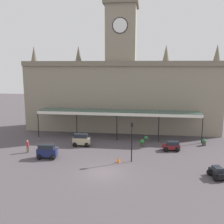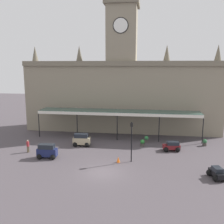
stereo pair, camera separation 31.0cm
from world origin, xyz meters
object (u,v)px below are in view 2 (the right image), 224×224
object	(u,v)px
car_navy_van	(47,152)
car_black_sedan	(217,174)
victorian_lamppost	(132,137)
planter_forecourt_centre	(205,142)
pedestrian_near_entrance	(28,146)
planter_by_canopy	(142,143)
planter_near_kerb	(146,139)
car_beige_van	(82,140)
car_maroon_estate	(172,147)
traffic_cone	(118,160)

from	to	relation	value
car_navy_van	car_black_sedan	xyz separation A→B (m)	(19.10, -3.00, -0.30)
victorian_lamppost	planter_forecourt_centre	size ratio (longest dim) A/B	5.02
car_black_sedan	planter_forecourt_centre	bearing A→B (deg)	84.48
pedestrian_near_entrance	planter_by_canopy	size ratio (longest dim) A/B	1.74
pedestrian_near_entrance	planter_near_kerb	distance (m)	16.63
car_beige_van	planter_by_canopy	world-z (taller)	car_beige_van
planter_near_kerb	car_navy_van	bearing A→B (deg)	-145.38
car_black_sedan	planter_near_kerb	bearing A→B (deg)	122.32
car_black_sedan	planter_near_kerb	size ratio (longest dim) A/B	2.29
car_maroon_estate	traffic_cone	world-z (taller)	car_maroon_estate
planter_near_kerb	planter_by_canopy	size ratio (longest dim) A/B	1.00
car_black_sedan	planter_forecourt_centre	xyz separation A→B (m)	(1.04, 10.76, -0.01)
car_beige_van	planter_by_canopy	xyz separation A→B (m)	(8.51, 1.09, -0.32)
planter_by_canopy	pedestrian_near_entrance	bearing A→B (deg)	-162.28
car_black_sedan	planter_near_kerb	xyz separation A→B (m)	(-7.13, 11.26, -0.01)
traffic_cone	victorian_lamppost	bearing A→B (deg)	16.05
pedestrian_near_entrance	victorian_lamppost	distance (m)	13.79
car_black_sedan	traffic_cone	bearing A→B (deg)	164.51
car_beige_van	planter_forecourt_centre	size ratio (longest dim) A/B	2.54
victorian_lamppost	planter_forecourt_centre	xyz separation A→B (m)	(9.86, 7.47, -2.51)
planter_by_canopy	planter_forecourt_centre	bearing A→B (deg)	9.13
car_black_sedan	victorian_lamppost	size ratio (longest dim) A/B	0.46
planter_forecourt_centre	planter_near_kerb	bearing A→B (deg)	176.47
pedestrian_near_entrance	planter_by_canopy	world-z (taller)	pedestrian_near_entrance
traffic_cone	planter_forecourt_centre	xyz separation A→B (m)	(11.35, 7.90, 0.15)
car_navy_van	pedestrian_near_entrance	xyz separation A→B (m)	(-3.29, 1.65, 0.10)
car_black_sedan	traffic_cone	xyz separation A→B (m)	(-10.31, 2.86, -0.17)
car_maroon_estate	car_black_sedan	world-z (taller)	car_maroon_estate
car_maroon_estate	car_beige_van	bearing A→B (deg)	178.25
car_navy_van	planter_near_kerb	world-z (taller)	car_navy_van
victorian_lamppost	traffic_cone	size ratio (longest dim) A/B	7.15
traffic_cone	planter_forecourt_centre	size ratio (longest dim) A/B	0.70
pedestrian_near_entrance	car_beige_van	bearing A→B (deg)	30.18
car_beige_van	car_navy_van	distance (m)	6.03
car_black_sedan	pedestrian_near_entrance	world-z (taller)	pedestrian_near_entrance
car_black_sedan	planter_by_canopy	distance (m)	12.09
victorian_lamppost	planter_by_canopy	bearing A→B (deg)	79.15
planter_near_kerb	traffic_cone	bearing A→B (deg)	-110.77
planter_near_kerb	planter_forecourt_centre	xyz separation A→B (m)	(8.17, -0.50, 0.00)
traffic_cone	planter_by_canopy	xyz separation A→B (m)	(2.66, 6.50, 0.15)
car_navy_van	car_black_sedan	world-z (taller)	car_navy_van
car_beige_van	victorian_lamppost	world-z (taller)	victorian_lamppost
car_beige_van	car_black_sedan	xyz separation A→B (m)	(16.16, -8.27, -0.30)
car_navy_van	traffic_cone	distance (m)	8.80
pedestrian_near_entrance	car_black_sedan	bearing A→B (deg)	-11.75
car_beige_van	victorian_lamppost	distance (m)	9.14
car_beige_van	planter_forecourt_centre	bearing A→B (deg)	8.22
car_beige_van	victorian_lamppost	bearing A→B (deg)	-34.18
car_maroon_estate	victorian_lamppost	distance (m)	7.25
car_beige_van	planter_near_kerb	size ratio (longest dim) A/B	2.54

